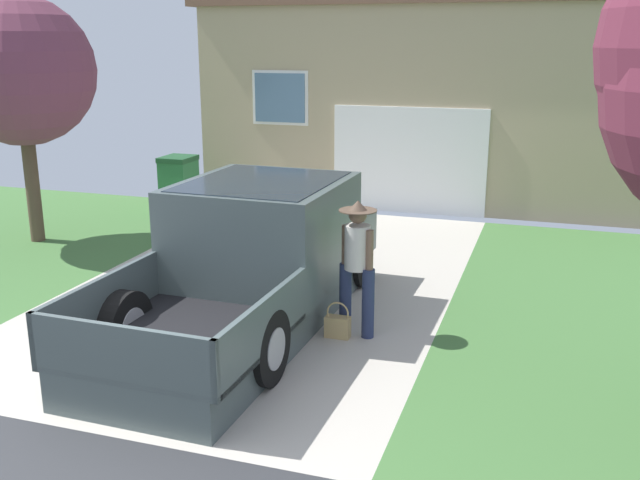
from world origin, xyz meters
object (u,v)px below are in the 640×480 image
(handbag, at_px, (338,325))
(house_with_garage, at_px, (465,79))
(pickup_truck, at_px, (259,256))
(wheeled_trash_bin, at_px, (179,182))
(neighbor_tree, at_px, (12,72))
(person_with_hat, at_px, (357,259))

(handbag, xyz_separation_m, house_with_garage, (0.19, 9.22, 2.41))
(handbag, bearing_deg, house_with_garage, 88.80)
(pickup_truck, bearing_deg, house_with_garage, 82.62)
(pickup_truck, bearing_deg, wheeled_trash_bin, 129.57)
(neighbor_tree, bearing_deg, handbag, -20.33)
(pickup_truck, relative_size, handbag, 11.63)
(wheeled_trash_bin, bearing_deg, neighbor_tree, -116.01)
(house_with_garage, bearing_deg, handbag, -91.20)
(pickup_truck, distance_m, person_with_hat, 1.37)
(person_with_hat, xyz_separation_m, house_with_garage, (0.01, 9.04, 1.63))
(pickup_truck, distance_m, house_with_garage, 9.11)
(handbag, bearing_deg, pickup_truck, 161.51)
(person_with_hat, distance_m, wheeled_trash_bin, 7.17)
(person_with_hat, distance_m, house_with_garage, 9.18)
(person_with_hat, xyz_separation_m, handbag, (-0.18, -0.18, -0.78))
(house_with_garage, bearing_deg, wheeled_trash_bin, -141.90)
(pickup_truck, height_order, house_with_garage, house_with_garage)
(person_with_hat, height_order, wheeled_trash_bin, person_with_hat)
(wheeled_trash_bin, bearing_deg, handbag, -46.40)
(handbag, height_order, neighbor_tree, neighbor_tree)
(house_with_garage, xyz_separation_m, neighbor_tree, (-6.52, -6.87, 0.34))
(pickup_truck, height_order, handbag, pickup_truck)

